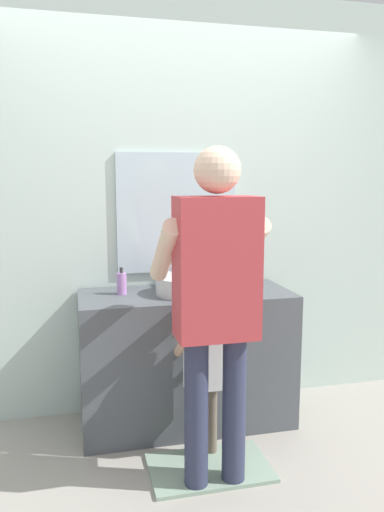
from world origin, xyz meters
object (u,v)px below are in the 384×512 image
toothbrush_cup (233,281)px  adult_parent (215,289)px  soap_bottle (122,283)px  child_toddler (203,367)px

toothbrush_cup → adult_parent: 0.78m
toothbrush_cup → soap_bottle: bearing=178.0°
soap_bottle → adult_parent: bearing=-62.4°
soap_bottle → adult_parent: 0.83m
toothbrush_cup → child_toddler: 0.66m
soap_bottle → toothbrush_cup: bearing=-2.0°
toothbrush_cup → child_toddler: size_ratio=0.24×
toothbrush_cup → soap_bottle: (-0.70, 0.02, 0.02)m
soap_bottle → adult_parent: adult_parent is taller
soap_bottle → child_toddler: (0.39, -0.46, -0.39)m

